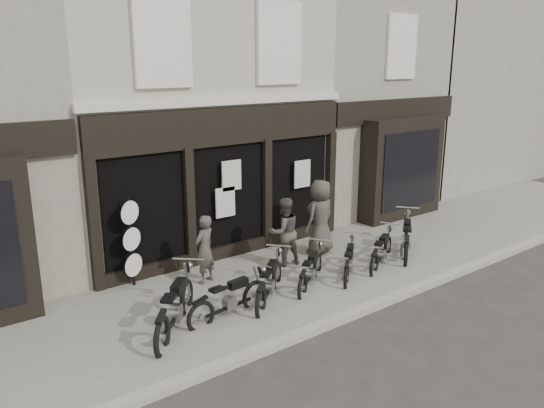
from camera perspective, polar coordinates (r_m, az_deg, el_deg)
ground_plane at (r=11.69m, az=3.51°, el=-10.07°), size 90.00×90.00×0.00m
pavement at (r=12.29m, az=0.74°, el=-8.42°), size 30.00×4.20×0.12m
kerb at (r=10.84m, az=7.94°, el=-11.90°), size 30.00×0.25×0.13m
central_building at (r=15.59m, az=-11.01°, el=11.54°), size 7.30×6.22×8.34m
neighbour_right at (r=19.25m, az=6.58°, el=12.20°), size 5.60×6.73×8.34m
filler_right at (r=25.64m, az=19.97°, el=12.22°), size 11.00×6.00×8.20m
motorcycle_0 at (r=10.26m, az=-10.34°, el=-11.28°), size 1.81×1.88×1.13m
motorcycle_1 at (r=10.63m, az=-4.55°, el=-10.47°), size 2.01×0.55×0.96m
motorcycle_2 at (r=11.30m, az=-0.28°, el=-8.75°), size 1.75×1.51×1.00m
motorcycle_3 at (r=12.03m, az=4.17°, el=-7.45°), size 1.68×1.26×0.91m
motorcycle_4 at (r=12.65m, az=8.28°, el=-6.42°), size 1.58×1.38×0.91m
motorcycle_5 at (r=13.41m, az=11.68°, el=-5.26°), size 1.81×1.14×0.94m
motorcycle_6 at (r=14.32m, az=14.24°, el=-3.84°), size 1.93×1.64×1.10m
man_left at (r=11.97m, az=-7.27°, el=-4.86°), size 0.67×0.56×1.57m
man_centre at (r=12.89m, az=1.31°, el=-2.99°), size 0.92×0.77×1.69m
man_right at (r=13.69m, az=5.20°, el=-1.40°), size 1.05×0.79×1.95m
advert_sign_post at (r=12.06m, az=-14.84°, el=-4.41°), size 0.50×0.34×2.14m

